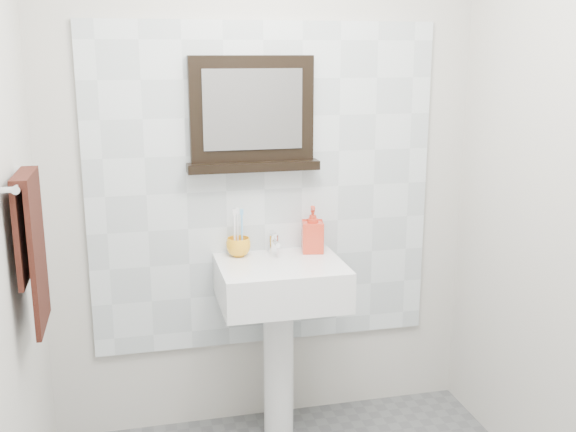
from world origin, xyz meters
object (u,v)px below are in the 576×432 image
at_px(framed_mirror, 252,117).
at_px(hand_towel, 31,239).
at_px(pedestal_sink, 280,301).
at_px(toothbrush_cup, 238,247).
at_px(soap_dispenser, 313,229).

bearing_deg(framed_mirror, hand_towel, -146.14).
height_order(framed_mirror, hand_towel, framed_mirror).
height_order(pedestal_sink, toothbrush_cup, pedestal_sink).
bearing_deg(pedestal_sink, framed_mirror, 114.61).
relative_size(pedestal_sink, soap_dispenser, 4.45).
bearing_deg(hand_towel, soap_dispenser, 24.72).
height_order(toothbrush_cup, hand_towel, hand_towel).
relative_size(framed_mirror, hand_towel, 1.08).
relative_size(toothbrush_cup, framed_mirror, 0.18).
bearing_deg(framed_mirror, soap_dispenser, -13.31).
relative_size(pedestal_sink, hand_towel, 1.75).
bearing_deg(hand_towel, framed_mirror, 33.86).
distance_m(soap_dispenser, hand_towel, 1.28).
xyz_separation_m(toothbrush_cup, soap_dispenser, (0.35, -0.01, 0.06)).
bearing_deg(pedestal_sink, hand_towel, -157.23).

